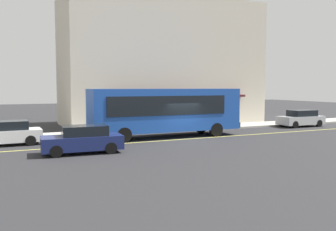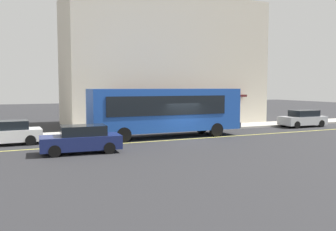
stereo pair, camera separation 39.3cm
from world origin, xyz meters
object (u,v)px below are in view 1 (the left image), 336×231
(pedestrian_at_corner, at_px, (224,115))
(car_silver, at_px, (301,119))
(car_navy, at_px, (83,140))
(traffic_light, at_px, (195,100))
(car_white, at_px, (5,134))
(bus, at_px, (167,110))

(pedestrian_at_corner, bearing_deg, car_silver, -25.89)
(car_navy, relative_size, car_silver, 1.01)
(traffic_light, distance_m, car_silver, 10.41)
(car_navy, bearing_deg, car_silver, 13.14)
(car_navy, xyz_separation_m, car_white, (-3.85, 4.65, 0.00))
(traffic_light, xyz_separation_m, car_silver, (10.09, -1.84, -1.79))
(car_navy, xyz_separation_m, car_silver, (20.85, 4.87, 0.00))
(car_navy, height_order, pedestrian_at_corner, pedestrian_at_corner)
(traffic_light, relative_size, car_white, 0.74)
(pedestrian_at_corner, bearing_deg, car_white, -169.75)
(traffic_light, distance_m, car_white, 14.86)
(bus, bearing_deg, traffic_light, 36.69)
(car_navy, distance_m, pedestrian_at_corner, 16.53)
(bus, height_order, traffic_light, bus)
(car_navy, distance_m, car_silver, 21.41)
(bus, distance_m, traffic_light, 4.99)
(car_navy, bearing_deg, pedestrian_at_corner, 28.79)
(traffic_light, xyz_separation_m, car_navy, (-10.76, -6.71, -1.79))
(car_navy, relative_size, car_white, 1.01)
(traffic_light, height_order, pedestrian_at_corner, traffic_light)
(traffic_light, bearing_deg, bus, -143.31)
(traffic_light, bearing_deg, car_navy, -148.05)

